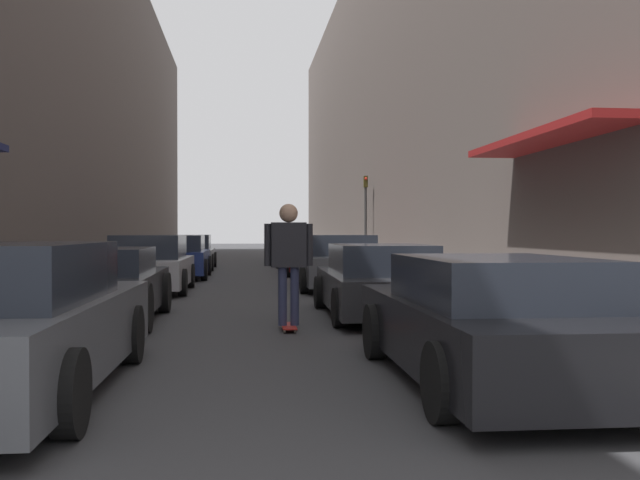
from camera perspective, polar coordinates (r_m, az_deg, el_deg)
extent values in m
plane|color=#38383A|center=(23.03, -6.01, -2.90)|extent=(120.07, 120.07, 0.00)
cube|color=gray|center=(28.76, -14.39, -2.08)|extent=(1.80, 54.58, 0.12)
cube|color=gray|center=(28.79, 2.29, -2.05)|extent=(1.80, 54.58, 0.12)
cube|color=#564C47|center=(29.81, -20.07, 11.43)|extent=(4.00, 54.58, 14.03)
cube|color=#564C47|center=(29.85, 7.93, 11.49)|extent=(4.00, 54.58, 14.06)
cube|color=maroon|center=(11.79, 17.74, 7.74)|extent=(1.00, 4.80, 0.12)
cylinder|color=black|center=(8.13, -14.76, -7.31)|extent=(0.18, 0.64, 0.64)
cylinder|color=black|center=(5.37, -19.39, -11.49)|extent=(0.18, 0.64, 0.64)
cube|color=#232326|center=(11.84, -17.23, -3.97)|extent=(1.83, 4.21, 0.59)
cube|color=#232833|center=(11.60, -17.44, -1.61)|extent=(1.60, 2.20, 0.40)
cylinder|color=black|center=(13.30, -19.87, -4.04)|extent=(0.18, 0.71, 0.71)
cylinder|color=black|center=(13.00, -12.33, -4.13)|extent=(0.18, 0.71, 0.71)
cylinder|color=black|center=(10.80, -23.14, -5.15)|extent=(0.18, 0.71, 0.71)
cylinder|color=black|center=(10.43, -13.86, -5.32)|extent=(0.18, 0.71, 0.71)
cube|color=#B7B7BC|center=(17.41, -13.40, -2.47)|extent=(1.79, 3.99, 0.64)
cube|color=#232833|center=(17.19, -13.49, -0.53)|extent=(1.56, 2.08, 0.55)
cylinder|color=black|center=(18.76, -15.52, -2.80)|extent=(0.18, 0.62, 0.62)
cylinder|color=black|center=(18.56, -10.30, -2.82)|extent=(0.18, 0.62, 0.62)
cylinder|color=black|center=(16.34, -16.92, -3.32)|extent=(0.18, 0.62, 0.62)
cylinder|color=black|center=(16.11, -10.93, -3.36)|extent=(0.18, 0.62, 0.62)
cube|color=navy|center=(22.41, -11.42, -1.70)|extent=(1.88, 4.03, 0.67)
cube|color=#232833|center=(22.19, -11.48, -0.24)|extent=(1.65, 2.10, 0.48)
cylinder|color=black|center=(23.76, -13.35, -2.03)|extent=(0.18, 0.64, 0.64)
cylinder|color=black|center=(23.60, -8.92, -2.03)|extent=(0.18, 0.64, 0.64)
cylinder|color=black|center=(21.28, -14.19, -2.34)|extent=(0.18, 0.64, 0.64)
cylinder|color=black|center=(21.11, -9.25, -2.36)|extent=(0.18, 0.64, 0.64)
cube|color=gray|center=(27.58, -10.54, -1.34)|extent=(1.98, 4.54, 0.60)
cube|color=#232833|center=(27.34, -10.58, -0.15)|extent=(1.72, 2.37, 0.55)
cylinder|color=black|center=(29.06, -12.19, -1.55)|extent=(0.18, 0.61, 0.61)
cylinder|color=black|center=(28.93, -8.46, -1.56)|extent=(0.18, 0.61, 0.61)
cylinder|color=black|center=(26.28, -12.83, -1.79)|extent=(0.18, 0.61, 0.61)
cylinder|color=black|center=(26.13, -8.71, -1.80)|extent=(0.18, 0.61, 0.61)
cube|color=black|center=(7.04, 13.34, -7.24)|extent=(1.77, 4.41, 0.61)
cube|color=#232833|center=(6.78, 13.98, -3.14)|extent=(1.54, 2.30, 0.42)
cylinder|color=black|center=(8.15, 4.40, -7.32)|extent=(0.18, 0.62, 0.62)
cylinder|color=black|center=(8.62, 15.65, -6.90)|extent=(0.18, 0.62, 0.62)
cylinder|color=black|center=(5.53, 9.70, -11.16)|extent=(0.18, 0.62, 0.62)
cube|color=#232326|center=(12.18, 4.68, -3.98)|extent=(1.85, 4.39, 0.57)
cube|color=#232833|center=(11.93, 4.88, -1.53)|extent=(1.59, 2.30, 0.49)
cylinder|color=black|center=(13.40, -0.02, -4.20)|extent=(0.18, 0.60, 0.60)
cylinder|color=black|center=(13.68, 7.14, -4.10)|extent=(0.18, 0.60, 0.60)
cylinder|color=black|center=(10.73, 1.54, -5.43)|extent=(0.18, 0.60, 0.60)
cylinder|color=black|center=(11.09, 10.37, -5.24)|extent=(0.18, 0.60, 0.60)
cube|color=#515459|center=(17.96, 1.22, -2.28)|extent=(1.96, 4.39, 0.69)
cube|color=#232833|center=(17.73, 1.31, -0.40)|extent=(1.68, 2.30, 0.50)
cylinder|color=black|center=(19.22, -1.97, -2.70)|extent=(0.18, 0.61, 0.61)
cylinder|color=black|center=(19.44, 3.36, -2.66)|extent=(0.18, 0.61, 0.61)
cylinder|color=black|center=(16.54, -1.28, -3.25)|extent=(0.18, 0.61, 0.61)
cylinder|color=black|center=(16.79, 4.88, -3.19)|extent=(0.18, 0.61, 0.61)
cube|color=maroon|center=(23.90, -0.68, -1.59)|extent=(1.85, 4.56, 0.61)
cube|color=#232833|center=(23.66, -0.63, -0.38)|extent=(1.61, 2.38, 0.41)
cylinder|color=black|center=(25.24, -2.97, -1.82)|extent=(0.18, 0.67, 0.67)
cylinder|color=black|center=(25.40, 0.98, -1.80)|extent=(0.18, 0.67, 0.67)
cylinder|color=black|center=(22.44, -2.57, -2.13)|extent=(0.18, 0.67, 0.67)
cylinder|color=black|center=(22.62, 1.87, -2.11)|extent=(0.18, 0.67, 0.67)
cube|color=silver|center=(29.22, -1.73, -1.21)|extent=(1.93, 4.17, 0.56)
cube|color=#232833|center=(29.00, -1.70, -0.18)|extent=(1.65, 2.19, 0.50)
cylinder|color=black|center=(30.44, -3.58, -1.37)|extent=(0.18, 0.69, 0.69)
cylinder|color=black|center=(30.57, -0.26, -1.35)|extent=(0.18, 0.69, 0.69)
cylinder|color=black|center=(27.89, -3.34, -1.55)|extent=(0.18, 0.69, 0.69)
cylinder|color=black|center=(28.04, 0.28, -1.54)|extent=(0.18, 0.69, 0.69)
cube|color=#B7B7BC|center=(34.67, -2.30, -0.83)|extent=(2.07, 4.48, 0.64)
cube|color=#232833|center=(34.44, -2.27, 0.06)|extent=(1.78, 2.35, 0.44)
cylinder|color=black|center=(35.99, -3.96, -1.03)|extent=(0.18, 0.71, 0.71)
cylinder|color=black|center=(36.12, -0.94, -1.02)|extent=(0.18, 0.71, 0.71)
cylinder|color=black|center=(33.25, -3.78, -1.17)|extent=(0.18, 0.71, 0.71)
cylinder|color=black|center=(33.38, -0.50, -1.17)|extent=(0.18, 0.71, 0.71)
cube|color=#B2231E|center=(10.47, -2.53, -6.88)|extent=(0.20, 0.78, 0.02)
cylinder|color=beige|center=(10.72, -3.02, -6.91)|extent=(0.03, 0.06, 0.06)
cylinder|color=beige|center=(10.73, -2.20, -6.90)|extent=(0.03, 0.06, 0.06)
cylinder|color=beige|center=(10.23, -2.86, -7.28)|extent=(0.03, 0.06, 0.06)
cylinder|color=beige|center=(10.24, -2.01, -7.27)|extent=(0.03, 0.06, 0.06)
cylinder|color=#2D3351|center=(10.42, -3.02, -4.52)|extent=(0.13, 0.13, 0.85)
cylinder|color=#2D3351|center=(10.43, -2.04, -4.51)|extent=(0.13, 0.13, 0.85)
cube|color=#232328|center=(10.38, -2.53, -0.39)|extent=(0.51, 0.23, 0.65)
sphere|color=tan|center=(10.39, -2.53, 2.16)|extent=(0.27, 0.27, 0.27)
cylinder|color=#232328|center=(10.37, -4.21, -0.39)|extent=(0.10, 0.10, 0.62)
cylinder|color=#232328|center=(10.41, -0.86, -0.38)|extent=(0.10, 0.10, 0.62)
cylinder|color=#2D2D2D|center=(28.07, 3.67, 1.57)|extent=(0.10, 0.10, 3.50)
cube|color=#332D0F|center=(28.13, 3.67, 4.68)|extent=(0.16, 0.16, 0.45)
sphere|color=red|center=(28.05, 3.70, 4.92)|extent=(0.11, 0.11, 0.11)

